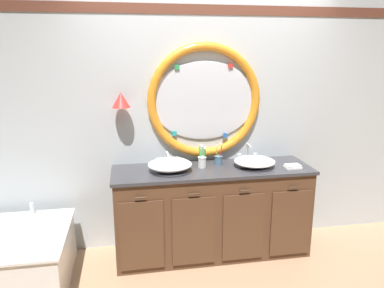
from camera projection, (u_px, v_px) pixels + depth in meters
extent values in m
plane|color=tan|center=(217.00, 266.00, 3.46)|extent=(14.00, 14.00, 0.00)
cube|color=silver|center=(205.00, 118.00, 3.70)|extent=(6.40, 0.08, 2.60)
cube|color=brown|center=(207.00, 9.00, 3.41)|extent=(6.27, 0.01, 0.09)
ellipsoid|color=silver|center=(205.00, 101.00, 3.60)|extent=(1.04, 0.02, 0.76)
torus|color=orange|center=(205.00, 101.00, 3.60)|extent=(1.12, 0.08, 1.12)
cube|color=#2866B7|center=(255.00, 104.00, 3.69)|extent=(0.05, 0.01, 0.05)
cube|color=red|center=(231.00, 66.00, 3.55)|extent=(0.05, 0.01, 0.05)
cube|color=green|center=(177.00, 67.00, 3.46)|extent=(0.05, 0.01, 0.05)
cube|color=purple|center=(151.00, 102.00, 3.50)|extent=(0.05, 0.01, 0.05)
cube|color=teal|center=(174.00, 133.00, 3.61)|extent=(0.05, 0.01, 0.05)
cube|color=#2866B7|center=(225.00, 135.00, 3.71)|extent=(0.05, 0.01, 0.05)
cylinder|color=#4C3823|center=(121.00, 97.00, 3.42)|extent=(0.02, 0.09, 0.02)
cone|color=red|center=(121.00, 100.00, 3.38)|extent=(0.17, 0.17, 0.14)
cube|color=brown|center=(212.00, 212.00, 3.62)|extent=(1.85, 0.55, 0.84)
cube|color=#38383D|center=(212.00, 170.00, 3.51)|extent=(1.88, 0.59, 0.03)
cube|color=#38383D|center=(206.00, 169.00, 3.78)|extent=(1.85, 0.02, 0.11)
cube|color=brown|center=(142.00, 236.00, 3.24)|extent=(0.39, 0.02, 0.64)
cylinder|color=#422D1E|center=(140.00, 198.00, 3.14)|extent=(0.10, 0.01, 0.01)
cube|color=brown|center=(194.00, 232.00, 3.32)|extent=(0.39, 0.02, 0.64)
cylinder|color=#422D1E|center=(194.00, 194.00, 3.22)|extent=(0.10, 0.01, 0.01)
cube|color=brown|center=(243.00, 227.00, 3.40)|extent=(0.39, 0.02, 0.64)
cylinder|color=#422D1E|center=(245.00, 191.00, 3.30)|extent=(0.10, 0.01, 0.01)
cube|color=brown|center=(290.00, 223.00, 3.47)|extent=(0.39, 0.02, 0.64)
cylinder|color=#422D1E|center=(294.00, 187.00, 3.37)|extent=(0.10, 0.01, 0.01)
cylinder|color=silver|center=(32.00, 209.00, 3.40)|extent=(0.04, 0.04, 0.11)
ellipsoid|color=white|center=(170.00, 165.00, 3.39)|extent=(0.38, 0.29, 0.13)
torus|color=white|center=(170.00, 164.00, 3.39)|extent=(0.40, 0.40, 0.02)
cylinder|color=silver|center=(170.00, 164.00, 3.39)|extent=(0.03, 0.03, 0.01)
ellipsoid|color=white|center=(255.00, 162.00, 3.54)|extent=(0.37, 0.31, 0.10)
torus|color=white|center=(255.00, 161.00, 3.53)|extent=(0.39, 0.39, 0.02)
cylinder|color=silver|center=(255.00, 161.00, 3.53)|extent=(0.03, 0.03, 0.01)
cylinder|color=silver|center=(167.00, 163.00, 3.62)|extent=(0.05, 0.05, 0.02)
cylinder|color=silver|center=(167.00, 157.00, 3.61)|extent=(0.02, 0.02, 0.10)
sphere|color=silver|center=(167.00, 152.00, 3.60)|extent=(0.03, 0.03, 0.03)
cylinder|color=silver|center=(168.00, 154.00, 3.54)|extent=(0.02, 0.12, 0.02)
cylinder|color=silver|center=(158.00, 162.00, 3.60)|extent=(0.04, 0.04, 0.06)
cylinder|color=silver|center=(176.00, 161.00, 3.64)|extent=(0.04, 0.04, 0.06)
cube|color=silver|center=(158.00, 158.00, 3.60)|extent=(0.05, 0.01, 0.01)
cube|color=silver|center=(176.00, 157.00, 3.63)|extent=(0.05, 0.01, 0.01)
cylinder|color=silver|center=(247.00, 159.00, 3.76)|extent=(0.05, 0.05, 0.02)
cylinder|color=silver|center=(247.00, 151.00, 3.74)|extent=(0.02, 0.02, 0.15)
sphere|color=silver|center=(247.00, 144.00, 3.73)|extent=(0.03, 0.03, 0.03)
cylinder|color=silver|center=(249.00, 145.00, 3.67)|extent=(0.02, 0.11, 0.02)
cylinder|color=silver|center=(239.00, 157.00, 3.74)|extent=(0.04, 0.04, 0.06)
cylinder|color=silver|center=(255.00, 157.00, 3.77)|extent=(0.04, 0.04, 0.06)
cube|color=silver|center=(239.00, 154.00, 3.74)|extent=(0.05, 0.01, 0.01)
cube|color=silver|center=(255.00, 153.00, 3.77)|extent=(0.05, 0.01, 0.01)
cylinder|color=white|center=(202.00, 162.00, 3.51)|extent=(0.08, 0.08, 0.10)
torus|color=white|center=(202.00, 157.00, 3.50)|extent=(0.08, 0.08, 0.01)
cylinder|color=green|center=(205.00, 158.00, 3.50)|extent=(0.03, 0.03, 0.17)
cube|color=white|center=(205.00, 148.00, 3.48)|extent=(0.02, 0.02, 0.03)
cylinder|color=green|center=(200.00, 157.00, 3.50)|extent=(0.03, 0.02, 0.19)
cube|color=white|center=(200.00, 146.00, 3.48)|extent=(0.02, 0.02, 0.02)
cylinder|color=slate|center=(218.00, 160.00, 3.61)|extent=(0.07, 0.07, 0.08)
torus|color=slate|center=(218.00, 156.00, 3.60)|extent=(0.08, 0.08, 0.01)
cylinder|color=#E0383D|center=(220.00, 154.00, 3.60)|extent=(0.04, 0.03, 0.18)
cube|color=white|center=(220.00, 144.00, 3.57)|extent=(0.02, 0.02, 0.03)
cylinder|color=yellow|center=(217.00, 155.00, 3.59)|extent=(0.03, 0.02, 0.16)
cube|color=white|center=(217.00, 146.00, 3.57)|extent=(0.02, 0.02, 0.02)
cylinder|color=#6BAD66|center=(202.00, 156.00, 3.65)|extent=(0.06, 0.06, 0.15)
cylinder|color=silver|center=(202.00, 147.00, 3.63)|extent=(0.04, 0.04, 0.02)
cylinder|color=silver|center=(203.00, 146.00, 3.61)|extent=(0.01, 0.04, 0.01)
cube|color=white|center=(293.00, 167.00, 3.50)|extent=(0.15, 0.11, 0.02)
cube|color=white|center=(293.00, 166.00, 3.50)|extent=(0.14, 0.10, 0.02)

